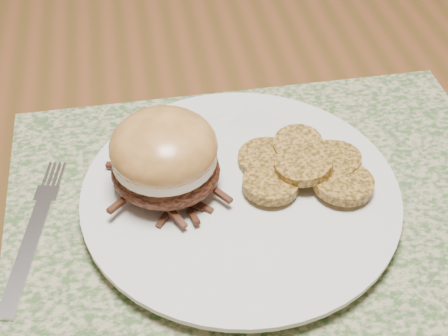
{
  "coord_description": "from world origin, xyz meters",
  "views": [
    {
      "loc": [
        0.08,
        -0.62,
        1.16
      ],
      "look_at": [
        0.15,
        -0.24,
        0.79
      ],
      "focal_mm": 50.0,
      "sensor_mm": 36.0,
      "label": 1
    }
  ],
  "objects_px": {
    "dining_table": "(70,118)",
    "fork": "(35,231)",
    "pork_sandwich": "(164,157)",
    "dinner_plate": "(240,196)"
  },
  "relations": [
    {
      "from": "fork",
      "to": "dining_table",
      "type": "bearing_deg",
      "value": 99.01
    },
    {
      "from": "dining_table",
      "to": "fork",
      "type": "xyz_separation_m",
      "value": [
        -0.01,
        -0.26,
        0.09
      ]
    },
    {
      "from": "dining_table",
      "to": "dinner_plate",
      "type": "bearing_deg",
      "value": -56.93
    },
    {
      "from": "dinner_plate",
      "to": "pork_sandwich",
      "type": "xyz_separation_m",
      "value": [
        -0.06,
        0.02,
        0.04
      ]
    },
    {
      "from": "dining_table",
      "to": "fork",
      "type": "bearing_deg",
      "value": -93.19
    },
    {
      "from": "pork_sandwich",
      "to": "fork",
      "type": "bearing_deg",
      "value": -146.6
    },
    {
      "from": "dining_table",
      "to": "dinner_plate",
      "type": "height_order",
      "value": "dinner_plate"
    },
    {
      "from": "dinner_plate",
      "to": "fork",
      "type": "relative_size",
      "value": 1.54
    },
    {
      "from": "dining_table",
      "to": "dinner_plate",
      "type": "distance_m",
      "value": 0.31
    },
    {
      "from": "dinner_plate",
      "to": "fork",
      "type": "height_order",
      "value": "dinner_plate"
    }
  ]
}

